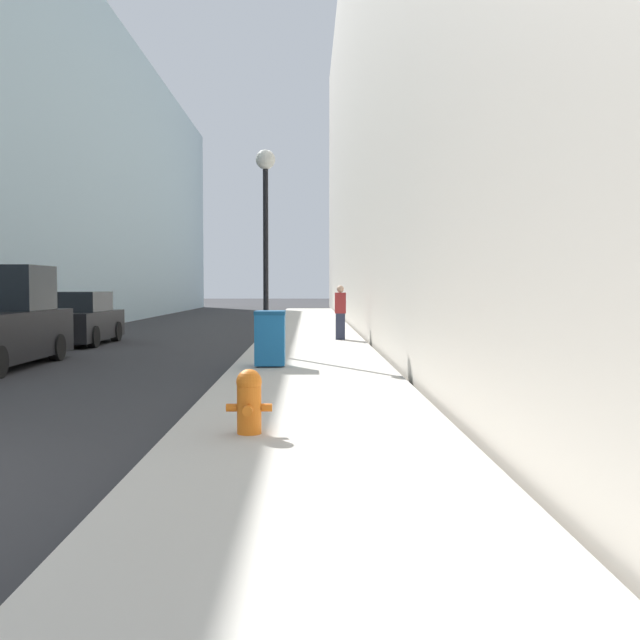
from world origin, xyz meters
name	(u,v)px	position (x,y,z in m)	size (l,w,h in m)	color
sidewalk_right	(310,338)	(5.00, 18.00, 0.06)	(3.34, 60.00, 0.13)	#B7B2A8
building_right_stone	(484,105)	(12.77, 26.00, 9.84)	(12.00, 60.00, 19.68)	beige
fire_hydrant	(249,400)	(4.26, 2.04, 0.51)	(0.51, 0.40, 0.73)	orange
trash_bin	(270,338)	(4.14, 8.81, 0.72)	(0.63, 0.69, 1.15)	#19609E
lamppost	(266,213)	(3.90, 11.35, 3.56)	(0.47, 0.47, 4.93)	black
parked_sedan_near	(77,320)	(-2.18, 16.07, 0.75)	(1.95, 4.12, 1.62)	black
pedestrian_on_sidewalk	(340,312)	(5.93, 16.22, 0.98)	(0.34, 0.22, 1.69)	#2D3347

